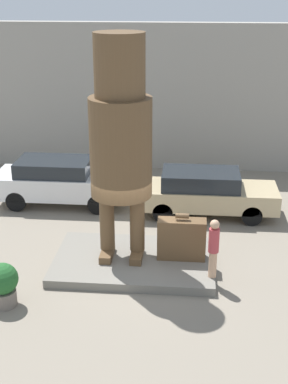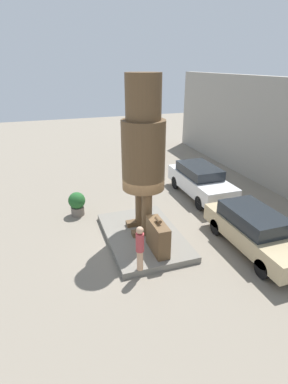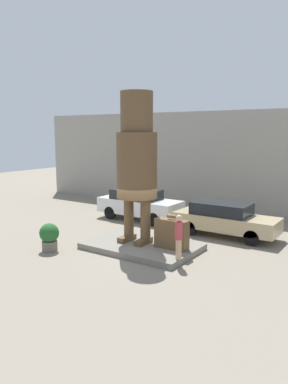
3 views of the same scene
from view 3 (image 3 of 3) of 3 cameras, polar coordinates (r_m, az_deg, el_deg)
ground_plane at (r=15.42m, az=-0.30°, el=-8.70°), size 60.00×60.00×0.00m
pedestal at (r=15.38m, az=-0.30°, el=-8.28°), size 4.44×2.89×0.24m
building_backdrop at (r=22.45m, az=12.36°, el=4.45°), size 28.00×0.60×5.94m
statue_figure at (r=15.00m, az=-1.11°, el=5.53°), size 1.64×1.64×6.06m
giant_suitcase at (r=14.61m, az=4.23°, el=-6.37°), size 1.33×0.46×1.35m
tourist at (r=13.34m, az=5.31°, el=-6.55°), size 0.28×0.28×1.62m
parked_car_white at (r=20.27m, az=-0.76°, el=-1.80°), size 4.60×1.76×1.64m
parked_car_tan at (r=17.48m, az=12.20°, el=-3.97°), size 4.68×1.71×1.54m
planter_pot at (r=15.52m, az=-14.23°, el=-6.53°), size 0.78×0.78×1.13m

